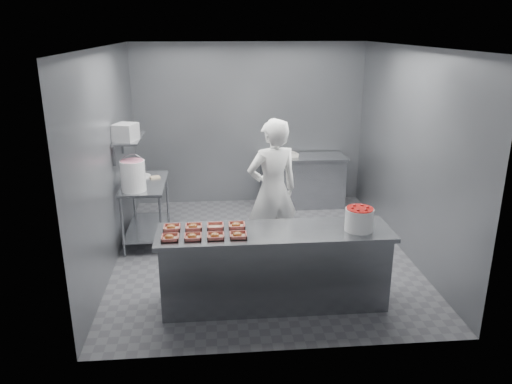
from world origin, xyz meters
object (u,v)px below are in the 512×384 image
tray_6 (215,226)px  glaze_bucket (133,175)px  tray_4 (172,227)px  worker (273,191)px  back_counter (302,181)px  tray_7 (237,225)px  tray_3 (238,235)px  service_counter (274,267)px  tray_2 (215,236)px  tray_0 (170,237)px  tray_5 (193,227)px  appliance (126,132)px  tray_1 (193,237)px  prep_table (146,202)px  strawberry_tub (359,218)px

tray_6 → glaze_bucket: bearing=127.2°
tray_4 → glaze_bucket: (-0.61, 1.44, 0.20)m
tray_4 → worker: size_ratio=0.10×
back_counter → tray_7: (-1.31, -3.11, 0.47)m
tray_3 → tray_6: (-0.24, 0.28, -0.00)m
service_counter → tray_2: size_ratio=13.88×
tray_0 → tray_4: bearing=90.0°
tray_3 → tray_6: size_ratio=1.00×
tray_0 → tray_5: bearing=48.9°
service_counter → appliance: size_ratio=8.46×
tray_0 → worker: size_ratio=0.10×
glaze_bucket → appliance: appliance is taller
tray_4 → appliance: appliance is taller
tray_1 → tray_7: 0.55m
service_counter → prep_table: same height
tray_1 → tray_5: same height
tray_5 → service_counter: bearing=-8.8°
back_counter → tray_4: bearing=-123.2°
tray_0 → tray_7: same height
tray_0 → tray_5: same height
prep_table → tray_0: size_ratio=6.40×
prep_table → tray_1: size_ratio=6.40×
tray_5 → tray_6: size_ratio=1.00×
tray_1 → worker: bearing=52.6°
glaze_bucket → appliance: size_ratio=1.67×
tray_6 → tray_7: (0.24, -0.00, 0.00)m
service_counter → prep_table: bearing=130.2°
tray_0 → glaze_bucket: bearing=109.6°
glaze_bucket → tray_0: bearing=-70.4°
back_counter → tray_0: tray_0 is taller
tray_3 → service_counter: bearing=18.4°
service_counter → tray_3: 0.64m
service_counter → glaze_bucket: (-1.74, 1.57, 0.67)m
back_counter → tray_0: 3.98m
tray_5 → appliance: size_ratio=0.61×
tray_0 → strawberry_tub: size_ratio=0.60×
tray_3 → glaze_bucket: size_ratio=0.36×
tray_3 → strawberry_tub: 1.34m
tray_5 → strawberry_tub: bearing=-6.5°
tray_2 → tray_0: bearing=180.0°
service_counter → worker: 1.30m
prep_table → tray_6: tray_6 is taller
prep_table → appliance: (-0.17, -0.22, 1.09)m
tray_3 → appliance: size_ratio=0.61×
tray_5 → tray_7: 0.48m
tray_6 → tray_4: bearing=-180.0°
back_counter → tray_4: tray_4 is taller
service_counter → appliance: 2.80m
back_counter → strawberry_tub: 3.37m
tray_1 → glaze_bucket: glaze_bucket is taller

